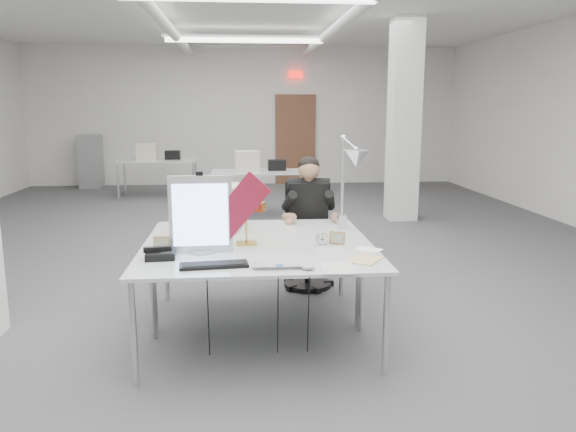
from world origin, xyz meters
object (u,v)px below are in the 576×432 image
at_px(monitor, 201,214).
at_px(architect_lamp, 348,176).
at_px(laptop, 280,267).
at_px(bankers_lamp, 246,223).
at_px(desk_main, 260,259).
at_px(desk_phone, 160,255).
at_px(seated_person, 309,201).
at_px(office_chair, 308,233).
at_px(beige_monitor, 217,207).

bearing_deg(monitor, architect_lamp, 21.04).
relative_size(laptop, bankers_lamp, 1.10).
relative_size(desk_main, desk_phone, 8.73).
height_order(seated_person, architect_lamp, architect_lamp).
bearing_deg(architect_lamp, bankers_lamp, -170.95).
xyz_separation_m(seated_person, architect_lamp, (0.23, -0.85, 0.35)).
bearing_deg(monitor, laptop, -44.21).
bearing_deg(office_chair, seated_person, -86.34).
bearing_deg(office_chair, monitor, -121.08).
distance_m(seated_person, beige_monitor, 1.04).
height_order(desk_phone, beige_monitor, beige_monitor).
xyz_separation_m(beige_monitor, architect_lamp, (1.10, -0.29, 0.30)).
relative_size(office_chair, monitor, 1.99).
distance_m(laptop, beige_monitor, 1.38).
bearing_deg(architect_lamp, desk_main, -147.40).
bearing_deg(laptop, beige_monitor, 110.01).
xyz_separation_m(desk_main, seated_person, (0.54, 1.53, 0.16)).
xyz_separation_m(desk_main, office_chair, (0.54, 1.58, -0.17)).
relative_size(seated_person, laptop, 2.66).
distance_m(bankers_lamp, desk_phone, 0.73).
relative_size(office_chair, architect_lamp, 1.15).
height_order(desk_main, bankers_lamp, bankers_lamp).
distance_m(desk_phone, beige_monitor, 1.03).
xyz_separation_m(laptop, desk_phone, (-0.83, 0.35, 0.01)).
bearing_deg(laptop, desk_phone, 157.52).
relative_size(laptop, architect_lamp, 0.38).
distance_m(office_chair, bankers_lamp, 1.38).
relative_size(desk_main, monitor, 3.13).
relative_size(desk_main, seated_person, 1.81).
distance_m(desk_main, architect_lamp, 1.15).
bearing_deg(monitor, desk_phone, -152.95).
bearing_deg(beige_monitor, desk_main, -62.74).
height_order(laptop, architect_lamp, architect_lamp).
bearing_deg(office_chair, laptop, -98.82).
bearing_deg(desk_main, monitor, 156.11).
height_order(bankers_lamp, beige_monitor, beige_monitor).
relative_size(monitor, beige_monitor, 1.38).
relative_size(office_chair, seated_person, 1.15).
relative_size(laptop, desk_phone, 1.81).
relative_size(desk_main, beige_monitor, 4.33).
height_order(office_chair, laptop, office_chair).
bearing_deg(desk_main, laptop, -68.86).
distance_m(beige_monitor, architect_lamp, 1.18).
relative_size(office_chair, bankers_lamp, 3.37).
distance_m(seated_person, bankers_lamp, 1.30).
bearing_deg(seated_person, laptop, -99.15).
bearing_deg(desk_main, desk_phone, 177.21).
relative_size(office_chair, desk_phone, 5.55).
bearing_deg(office_chair, desk_main, -105.27).
bearing_deg(office_chair, desk_phone, -125.23).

